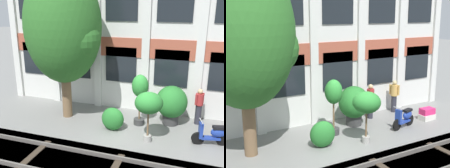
# 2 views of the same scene
# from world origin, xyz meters

# --- Properties ---
(ground_plane) EXTENTS (80.00, 80.00, 0.00)m
(ground_plane) POSITION_xyz_m (0.00, 0.00, 0.00)
(ground_plane) COLOR slate
(apartment_facade) EXTENTS (14.65, 0.64, 7.94)m
(apartment_facade) POSITION_xyz_m (-0.00, 2.91, 3.95)
(apartment_facade) COLOR silver
(apartment_facade) RESTS_ON ground
(broadleaf_tree) EXTENTS (3.47, 3.31, 6.61)m
(broadleaf_tree) POSITION_xyz_m (-3.26, 0.95, 4.04)
(broadleaf_tree) COLOR brown
(broadleaf_tree) RESTS_ON ground
(potted_plant_terracotta_small) EXTENTS (0.70, 0.70, 2.25)m
(potted_plant_terracotta_small) POSITION_xyz_m (0.11, 1.15, 1.59)
(potted_plant_terracotta_small) COLOR #333333
(potted_plant_terracotta_small) RESTS_ON ground
(potted_plant_ribbed_drum) EXTENTS (1.34, 1.34, 1.72)m
(potted_plant_ribbed_drum) POSITION_xyz_m (1.40, 1.66, 0.96)
(potted_plant_ribbed_drum) COLOR #333333
(potted_plant_ribbed_drum) RESTS_ON ground
(potted_plant_tall_urn) EXTENTS (1.05, 1.05, 1.97)m
(potted_plant_tall_urn) POSITION_xyz_m (0.75, -0.20, 1.53)
(potted_plant_tall_urn) COLOR gray
(potted_plant_tall_urn) RESTS_ON ground
(scooter_near_curb) EXTENTS (1.37, 0.58, 0.98)m
(scooter_near_curb) POSITION_xyz_m (3.09, 0.30, 0.44)
(scooter_near_curb) COLOR black
(scooter_near_curb) RESTS_ON ground
(resident_watching_tracks) EXTENTS (0.37, 0.43, 1.61)m
(resident_watching_tracks) POSITION_xyz_m (2.54, 2.02, 0.86)
(resident_watching_tracks) COLOR #282833
(resident_watching_tracks) RESTS_ON ground
(topiary_hedge) EXTENTS (0.99, 0.75, 0.97)m
(topiary_hedge) POSITION_xyz_m (-0.82, 0.31, 0.48)
(topiary_hedge) COLOR #236B28
(topiary_hedge) RESTS_ON ground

